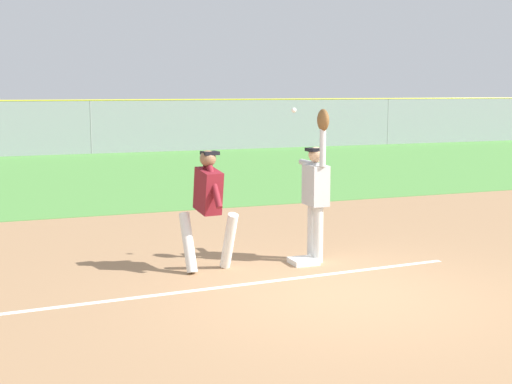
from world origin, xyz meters
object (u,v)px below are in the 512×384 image
at_px(runner, 208,202).
at_px(baseball, 294,110).
at_px(fielder, 316,187).
at_px(parked_car_red, 105,131).
at_px(parked_car_blue, 210,129).
at_px(first_base, 303,261).

xyz_separation_m(runner, baseball, (1.31, 0.02, 1.26)).
bearing_deg(baseball, runner, -179.27).
height_order(fielder, parked_car_red, fielder).
bearing_deg(parked_car_red, parked_car_blue, -9.21).
xyz_separation_m(first_base, baseball, (-0.11, 0.13, 2.22)).
height_order(first_base, baseball, baseball).
relative_size(parked_car_red, parked_car_blue, 1.03).
height_order(first_base, parked_car_blue, parked_car_blue).
relative_size(first_base, baseball, 5.14).
bearing_deg(parked_car_red, baseball, -99.49).
xyz_separation_m(baseball, parked_car_red, (1.10, 23.56, -1.58)).
xyz_separation_m(parked_car_red, parked_car_blue, (5.01, -0.21, 0.00)).
bearing_deg(parked_car_red, fielder, -98.62).
distance_m(first_base, fielder, 1.11).
relative_size(fielder, runner, 1.33).
bearing_deg(fielder, runner, 0.00).
bearing_deg(fielder, first_base, 21.87).
relative_size(first_base, parked_car_blue, 0.09).
distance_m(first_base, runner, 1.72).
height_order(first_base, fielder, fielder).
xyz_separation_m(first_base, fielder, (0.24, 0.09, 1.08)).
bearing_deg(parked_car_red, runner, -102.66).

